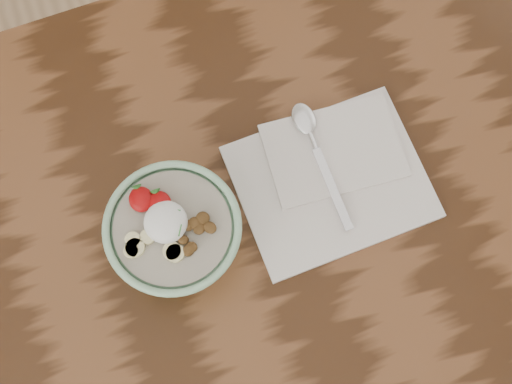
% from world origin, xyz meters
% --- Properties ---
extents(table, '(1.60, 0.90, 0.75)m').
position_xyz_m(table, '(0.00, 0.00, 0.66)').
color(table, '#371E0D').
rests_on(table, ground).
extents(breakfast_bowl, '(0.18, 0.18, 0.12)m').
position_xyz_m(breakfast_bowl, '(0.06, 0.04, 0.81)').
color(breakfast_bowl, '#95C89E').
rests_on(breakfast_bowl, table).
extents(napkin, '(0.27, 0.22, 0.02)m').
position_xyz_m(napkin, '(0.30, 0.06, 0.76)').
color(napkin, silver).
rests_on(napkin, table).
extents(spoon, '(0.03, 0.20, 0.01)m').
position_xyz_m(spoon, '(0.29, 0.12, 0.77)').
color(spoon, silver).
rests_on(spoon, napkin).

